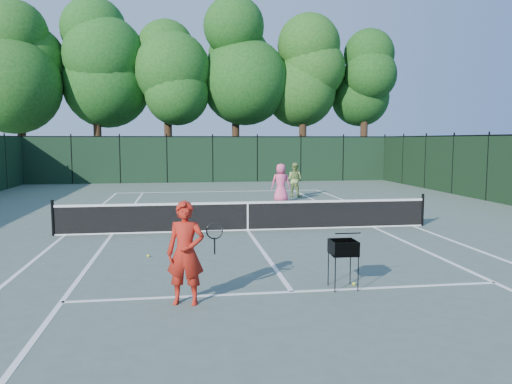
{
  "coord_description": "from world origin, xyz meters",
  "views": [
    {
      "loc": [
        -1.98,
        -15.26,
        2.83
      ],
      "look_at": [
        0.41,
        1.0,
        1.1
      ],
      "focal_mm": 35.0,
      "sensor_mm": 36.0,
      "label": 1
    }
  ],
  "objects": [
    {
      "name": "loose_ball_near_cart",
      "position": [
        1.29,
        -6.17,
        0.03
      ],
      "size": [
        0.07,
        0.07,
        0.07
      ],
      "primitive_type": "sphere",
      "color": "#CCD62B",
      "rests_on": "ground"
    },
    {
      "name": "tree_0",
      "position": [
        -13.0,
        21.5,
        8.16
      ],
      "size": [
        6.4,
        6.4,
        13.14
      ],
      "color": "black",
      "rests_on": "ground"
    },
    {
      "name": "center_service_line",
      "position": [
        0.0,
        0.0,
        0.0
      ],
      "size": [
        0.1,
        12.8,
        0.01
      ],
      "primitive_type": "cube",
      "color": "white",
      "rests_on": "ground"
    },
    {
      "name": "sideline_singles_left",
      "position": [
        -4.12,
        0.0,
        0.0
      ],
      "size": [
        0.1,
        23.77,
        0.01
      ],
      "primitive_type": "cube",
      "color": "white",
      "rests_on": "ground"
    },
    {
      "name": "tennis_net",
      "position": [
        0.0,
        0.0,
        0.48
      ],
      "size": [
        11.69,
        0.09,
        1.06
      ],
      "color": "black",
      "rests_on": "ground"
    },
    {
      "name": "coach",
      "position": [
        -1.95,
        -6.79,
        0.9
      ],
      "size": [
        1.03,
        0.58,
        1.79
      ],
      "rotation": [
        0.0,
        0.0,
        -0.21
      ],
      "color": "#AE1F13",
      "rests_on": "ground"
    },
    {
      "name": "tree_4",
      "position": [
        7.0,
        21.6,
        8.14
      ],
      "size": [
        6.2,
        6.2,
        12.97
      ],
      "color": "black",
      "rests_on": "ground"
    },
    {
      "name": "baseline_far",
      "position": [
        0.0,
        11.88,
        0.0
      ],
      "size": [
        10.97,
        0.1,
        0.01
      ],
      "primitive_type": "cube",
      "color": "white",
      "rests_on": "ground"
    },
    {
      "name": "service_line_far",
      "position": [
        0.0,
        6.4,
        0.0
      ],
      "size": [
        8.23,
        0.1,
        0.01
      ],
      "primitive_type": "cube",
      "color": "white",
      "rests_on": "ground"
    },
    {
      "name": "player_green",
      "position": [
        3.49,
        8.83,
        0.85
      ],
      "size": [
        1.05,
        1.0,
        1.7
      ],
      "rotation": [
        0.0,
        0.0,
        2.53
      ],
      "color": "#85A452",
      "rests_on": "ground"
    },
    {
      "name": "sideline_doubles_right",
      "position": [
        5.49,
        0.0,
        0.0
      ],
      "size": [
        0.1,
        23.77,
        0.01
      ],
      "primitive_type": "cube",
      "color": "white",
      "rests_on": "ground"
    },
    {
      "name": "fence_far",
      "position": [
        0.0,
        18.0,
        1.5
      ],
      "size": [
        24.0,
        0.05,
        3.0
      ],
      "primitive_type": "cube",
      "color": "black",
      "rests_on": "ground"
    },
    {
      "name": "sideline_singles_right",
      "position": [
        4.12,
        0.0,
        0.0
      ],
      "size": [
        0.1,
        23.77,
        0.01
      ],
      "primitive_type": "cube",
      "color": "white",
      "rests_on": "ground"
    },
    {
      "name": "tree_3",
      "position": [
        2.0,
        22.3,
        9.01
      ],
      "size": [
        7.0,
        7.0,
        14.45
      ],
      "color": "black",
      "rests_on": "ground"
    },
    {
      "name": "ball_hopper",
      "position": [
        1.01,
        -6.31,
        0.78
      ],
      "size": [
        0.53,
        0.53,
        0.93
      ],
      "rotation": [
        0.0,
        0.0,
        -0.08
      ],
      "color": "black",
      "rests_on": "ground"
    },
    {
      "name": "loose_ball_midcourt",
      "position": [
        -2.84,
        -3.18,
        0.03
      ],
      "size": [
        0.07,
        0.07,
        0.07
      ],
      "primitive_type": "sphere",
      "color": "yellow",
      "rests_on": "ground"
    },
    {
      "name": "tree_1",
      "position": [
        -8.0,
        22.0,
        8.69
      ],
      "size": [
        6.8,
        6.8,
        13.98
      ],
      "color": "black",
      "rests_on": "ground"
    },
    {
      "name": "ground",
      "position": [
        0.0,
        0.0,
        0.0
      ],
      "size": [
        90.0,
        90.0,
        0.0
      ],
      "primitive_type": "plane",
      "color": "#4C5C52",
      "rests_on": "ground"
    },
    {
      "name": "tree_5",
      "position": [
        12.0,
        22.1,
        7.71
      ],
      "size": [
        5.8,
        5.8,
        12.23
      ],
      "color": "black",
      "rests_on": "ground"
    },
    {
      "name": "player_pink",
      "position": [
        2.41,
        6.85,
        0.88
      ],
      "size": [
        0.9,
        0.62,
        1.76
      ],
      "rotation": [
        0.0,
        0.0,
        3.07
      ],
      "color": "#E65181",
      "rests_on": "ground"
    },
    {
      "name": "service_line_near",
      "position": [
        0.0,
        -6.4,
        0.0
      ],
      "size": [
        8.23,
        0.1,
        0.01
      ],
      "primitive_type": "cube",
      "color": "white",
      "rests_on": "ground"
    },
    {
      "name": "tree_2",
      "position": [
        -3.0,
        21.8,
        7.73
      ],
      "size": [
        6.0,
        6.0,
        12.4
      ],
      "color": "black",
      "rests_on": "ground"
    },
    {
      "name": "sideline_doubles_left",
      "position": [
        -5.49,
        0.0,
        0.0
      ],
      "size": [
        0.1,
        23.77,
        0.01
      ],
      "primitive_type": "cube",
      "color": "white",
      "rests_on": "ground"
    }
  ]
}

